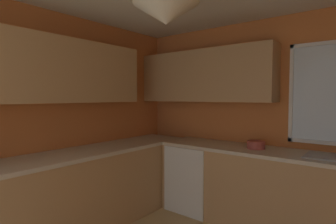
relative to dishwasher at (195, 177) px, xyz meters
name	(u,v)px	position (x,y,z in m)	size (l,w,h in m)	color
room_shell	(169,75)	(0.46, -1.16, 1.28)	(3.69, 4.10, 2.54)	#D17238
counter_run_left	(55,200)	(-0.66, -1.65, 0.02)	(0.65, 3.71, 0.91)	tan
counter_run_back	(274,191)	(1.03, 0.03, 0.02)	(2.78, 0.65, 0.91)	tan
dishwasher	(195,177)	(0.00, 0.00, 0.00)	(0.60, 0.60, 0.87)	white
bowl	(256,145)	(0.82, 0.03, 0.52)	(0.20, 0.20, 0.09)	#B74C42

